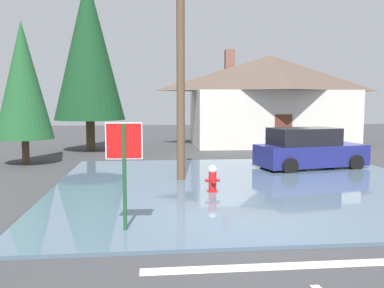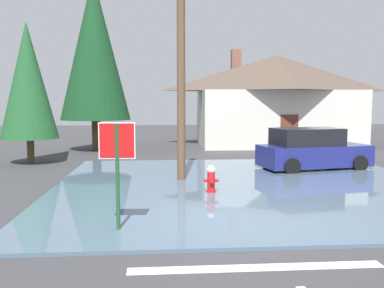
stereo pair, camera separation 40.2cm
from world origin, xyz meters
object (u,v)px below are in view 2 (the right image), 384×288
Objects in this scene: stop_sign_near at (117,154)px; parked_car at (312,150)px; pine_tree_mid_left at (94,48)px; utility_pole at (181,64)px; house at (276,99)px; pine_tree_tall_left at (28,81)px; fire_hydrant at (211,180)px.

stop_sign_near is 10.33m from parked_car.
pine_tree_mid_left is at bearing 141.79° from parked_car.
utility_pole reaches higher than house.
pine_tree_mid_left is at bearing 65.81° from pine_tree_tall_left.
house is 10.11m from parked_car.
utility_pole reaches higher than stop_sign_near.
fire_hydrant is 15.28m from house.
house is 1.67× the size of pine_tree_tall_left.
fire_hydrant is 6.14m from parked_car.
fire_hydrant is 0.19× the size of parked_car.
pine_tree_mid_left reaches higher than house.
pine_tree_tall_left reaches higher than house.
house reaches higher than stop_sign_near.
pine_tree_tall_left reaches higher than parked_car.
parked_car is (4.55, 4.11, 0.37)m from fire_hydrant.
stop_sign_near is 6.22m from utility_pole.
parked_car is at bearing 47.71° from stop_sign_near.
pine_tree_mid_left reaches higher than fire_hydrant.
pine_tree_tall_left is (-12.98, -7.09, 0.73)m from house.
house is (6.56, 11.89, -1.08)m from utility_pole.
house is (8.16, 17.43, 1.25)m from stop_sign_near.
parked_car is (-1.23, -9.82, -2.11)m from house.
utility_pole is at bearing -66.12° from pine_tree_mid_left.
pine_tree_mid_left is at bearing 113.35° from fire_hydrant.
utility_pole is at bearing 73.89° from stop_sign_near.
utility_pole is 1.66× the size of parked_car.
pine_tree_tall_left is 5.65m from pine_tree_mid_left.
house reaches higher than parked_car.
fire_hydrant is 0.09× the size of pine_tree_mid_left.
stop_sign_near is at bearing -115.08° from house.
house is at bearing 64.92° from stop_sign_near.
house is at bearing 11.88° from pine_tree_mid_left.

